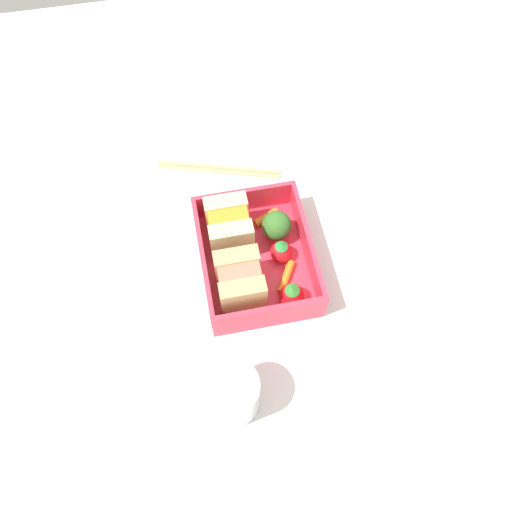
{
  "coord_description": "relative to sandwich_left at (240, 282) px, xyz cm",
  "views": [
    {
      "loc": [
        -29.87,
        5.87,
        59.71
      ],
      "look_at": [
        0.0,
        0.0,
        2.7
      ],
      "focal_mm": 35.0,
      "sensor_mm": 36.0,
      "label": 1
    }
  ],
  "objects": [
    {
      "name": "chopstick_pair",
      "position": [
        20.86,
        -0.47,
        -3.96
      ],
      "size": [
        6.87,
        17.92,
        0.7
      ],
      "color": "tan",
      "rests_on": "ground_plane"
    },
    {
      "name": "strawberry_far_left",
      "position": [
        -2.4,
        -6.04,
        -1.42
      ],
      "size": [
        3.13,
        3.13,
        3.73
      ],
      "color": "red",
      "rests_on": "bento_tray"
    },
    {
      "name": "sandwich_left",
      "position": [
        0.0,
        0.0,
        0.0
      ],
      "size": [
        6.41,
        5.57,
        6.22
      ],
      "color": "tan",
      "rests_on": "bento_tray"
    },
    {
      "name": "carrot_stick_left",
      "position": [
        0.74,
        -6.12,
        -2.59
      ],
      "size": [
        4.44,
        3.21,
        1.04
      ],
      "primitive_type": "cylinder",
      "rotation": [
        1.57,
        0.0,
        1.04
      ],
      "color": "orange",
      "rests_on": "bento_tray"
    },
    {
      "name": "broccoli_floret",
      "position": [
        7.34,
        -6.21,
        -0.55
      ],
      "size": [
        3.96,
        3.96,
        4.6
      ],
      "color": "#94BF70",
      "rests_on": "bento_tray"
    },
    {
      "name": "sandwich_center_left",
      "position": [
        7.95,
        0.0,
        0.0
      ],
      "size": [
        6.41,
        5.57,
        6.22
      ],
      "color": "beige",
      "rests_on": "bento_tray"
    },
    {
      "name": "bento_tray",
      "position": [
        3.98,
        -2.78,
        -3.71
      ],
      "size": [
        17.7,
        14.17,
        1.2
      ],
      "primitive_type": "cube",
      "color": "#E6344C",
      "rests_on": "ground_plane"
    },
    {
      "name": "strawberry_left",
      "position": [
        3.71,
        -6.11,
        -1.56
      ],
      "size": [
        2.85,
        2.85,
        3.45
      ],
      "color": "red",
      "rests_on": "bento_tray"
    },
    {
      "name": "carrot_stick_far_left",
      "position": [
        10.12,
        -5.43,
        -2.55
      ],
      "size": [
        2.55,
        3.83,
        1.12
      ],
      "primitive_type": "cylinder",
      "rotation": [
        1.57,
        0.0,
        0.43
      ],
      "color": "orange",
      "rests_on": "bento_tray"
    },
    {
      "name": "drinking_glass",
      "position": [
        -13.1,
        3.25,
        -0.49
      ],
      "size": [
        6.17,
        6.17,
        7.64
      ],
      "primitive_type": "cylinder",
      "color": "white",
      "rests_on": "ground_plane"
    },
    {
      "name": "ground_plane",
      "position": [
        3.98,
        -2.78,
        -5.31
      ],
      "size": [
        120.0,
        120.0,
        2.0
      ],
      "primitive_type": "cube",
      "color": "silver"
    },
    {
      "name": "folded_napkin",
      "position": [
        2.08,
        -20.78,
        -4.11
      ],
      "size": [
        16.52,
        14.03,
        0.4
      ],
      "primitive_type": "cube",
      "rotation": [
        0.0,
        0.0,
        0.43
      ],
      "color": "silver",
      "rests_on": "ground_plane"
    },
    {
      "name": "bento_rim",
      "position": [
        3.98,
        -2.78,
        -0.96
      ],
      "size": [
        17.7,
        14.17,
        4.29
      ],
      "color": "#E6344C",
      "rests_on": "bento_tray"
    }
  ]
}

